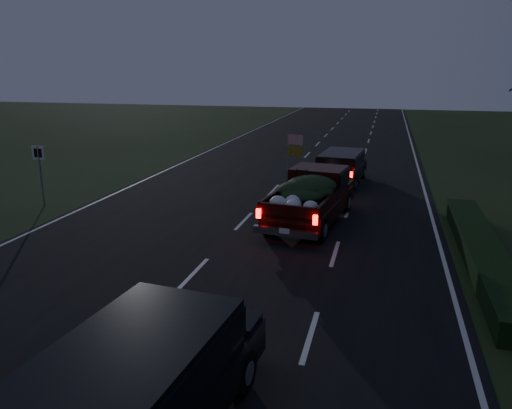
% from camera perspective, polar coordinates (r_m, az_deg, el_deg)
% --- Properties ---
extents(ground, '(120.00, 120.00, 0.00)m').
position_cam_1_polar(ground, '(13.93, -7.14, -7.88)').
color(ground, black).
rests_on(ground, ground).
extents(road_asphalt, '(14.00, 120.00, 0.02)m').
position_cam_1_polar(road_asphalt, '(13.92, -7.14, -7.84)').
color(road_asphalt, black).
rests_on(road_asphalt, ground).
extents(hedge_row, '(1.00, 10.00, 0.60)m').
position_cam_1_polar(hedge_row, '(16.00, 24.42, -4.92)').
color(hedge_row, black).
rests_on(hedge_row, ground).
extents(route_sign, '(0.55, 0.08, 2.50)m').
position_cam_1_polar(route_sign, '(21.84, -23.48, 4.03)').
color(route_sign, gray).
rests_on(route_sign, ground).
extents(pickup_truck, '(2.73, 5.61, 2.83)m').
position_cam_1_polar(pickup_truck, '(18.16, 6.35, 1.21)').
color(pickup_truck, black).
rests_on(pickup_truck, ground).
extents(lead_suv, '(2.24, 4.58, 1.27)m').
position_cam_1_polar(lead_suv, '(24.56, 9.73, 4.56)').
color(lead_suv, black).
rests_on(lead_suv, ground).
extents(rear_suv, '(2.56, 5.24, 1.46)m').
position_cam_1_polar(rear_suv, '(7.77, -13.58, -19.31)').
color(rear_suv, black).
rests_on(rear_suv, ground).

